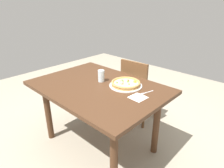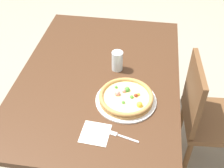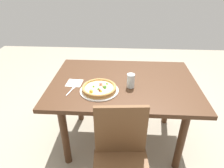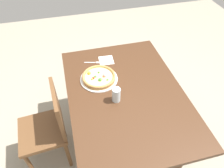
{
  "view_description": "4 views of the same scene",
  "coord_description": "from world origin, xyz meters",
  "px_view_note": "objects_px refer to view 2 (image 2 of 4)",
  "views": [
    {
      "loc": [
        -1.38,
        1.26,
        1.58
      ],
      "look_at": [
        -0.11,
        -0.09,
        0.77
      ],
      "focal_mm": 31.5,
      "sensor_mm": 36.0,
      "label": 1
    },
    {
      "loc": [
        -1.33,
        -0.28,
        1.88
      ],
      "look_at": [
        -0.11,
        -0.09,
        0.77
      ],
      "focal_mm": 45.73,
      "sensor_mm": 36.0,
      "label": 2
    },
    {
      "loc": [
        -0.01,
        -1.66,
        1.68
      ],
      "look_at": [
        -0.11,
        -0.09,
        0.77
      ],
      "focal_mm": 32.07,
      "sensor_mm": 36.0,
      "label": 3
    },
    {
      "loc": [
        1.15,
        -0.41,
        2.07
      ],
      "look_at": [
        -0.11,
        -0.09,
        0.77
      ],
      "focal_mm": 33.76,
      "sensor_mm": 36.0,
      "label": 4
    }
  ],
  "objects_px": {
    "napkin": "(95,133)",
    "fork": "(120,136)",
    "dining_table": "(100,86)",
    "plate": "(126,100)",
    "pizza": "(126,97)",
    "drinking_glass": "(117,61)",
    "chair_near": "(206,116)"
  },
  "relations": [
    {
      "from": "plate",
      "to": "fork",
      "type": "relative_size",
      "value": 2.07
    },
    {
      "from": "drinking_glass",
      "to": "plate",
      "type": "bearing_deg",
      "value": -162.32
    },
    {
      "from": "pizza",
      "to": "napkin",
      "type": "relative_size",
      "value": 2.15
    },
    {
      "from": "dining_table",
      "to": "plate",
      "type": "distance_m",
      "value": 0.3
    },
    {
      "from": "napkin",
      "to": "drinking_glass",
      "type": "bearing_deg",
      "value": -4.08
    },
    {
      "from": "chair_near",
      "to": "drinking_glass",
      "type": "distance_m",
      "value": 0.69
    },
    {
      "from": "fork",
      "to": "napkin",
      "type": "height_order",
      "value": "fork"
    },
    {
      "from": "chair_near",
      "to": "fork",
      "type": "xyz_separation_m",
      "value": [
        -0.45,
        0.51,
        0.27
      ]
    },
    {
      "from": "pizza",
      "to": "chair_near",
      "type": "bearing_deg",
      "value": -68.03
    },
    {
      "from": "dining_table",
      "to": "chair_near",
      "type": "distance_m",
      "value": 0.72
    },
    {
      "from": "chair_near",
      "to": "drinking_glass",
      "type": "height_order",
      "value": "chair_near"
    },
    {
      "from": "chair_near",
      "to": "napkin",
      "type": "bearing_deg",
      "value": -58.93
    },
    {
      "from": "drinking_glass",
      "to": "fork",
      "type": "bearing_deg",
      "value": -170.51
    },
    {
      "from": "pizza",
      "to": "fork",
      "type": "height_order",
      "value": "pizza"
    },
    {
      "from": "dining_table",
      "to": "fork",
      "type": "height_order",
      "value": "fork"
    },
    {
      "from": "plate",
      "to": "pizza",
      "type": "distance_m",
      "value": 0.03
    },
    {
      "from": "dining_table",
      "to": "plate",
      "type": "relative_size",
      "value": 4.07
    },
    {
      "from": "pizza",
      "to": "plate",
      "type": "bearing_deg",
      "value": 114.82
    },
    {
      "from": "napkin",
      "to": "fork",
      "type": "bearing_deg",
      "value": -88.34
    },
    {
      "from": "pizza",
      "to": "drinking_glass",
      "type": "relative_size",
      "value": 2.36
    },
    {
      "from": "plate",
      "to": "napkin",
      "type": "height_order",
      "value": "plate"
    },
    {
      "from": "fork",
      "to": "drinking_glass",
      "type": "bearing_deg",
      "value": -65.79
    },
    {
      "from": "fork",
      "to": "napkin",
      "type": "bearing_deg",
      "value": 16.38
    },
    {
      "from": "plate",
      "to": "chair_near",
      "type": "bearing_deg",
      "value": -68.03
    },
    {
      "from": "fork",
      "to": "napkin",
      "type": "xyz_separation_m",
      "value": [
        -0.0,
        0.12,
        -0.0
      ]
    },
    {
      "from": "dining_table",
      "to": "chair_near",
      "type": "relative_size",
      "value": 1.55
    },
    {
      "from": "drinking_glass",
      "to": "chair_near",
      "type": "bearing_deg",
      "value": -96.39
    },
    {
      "from": "plate",
      "to": "fork",
      "type": "distance_m",
      "value": 0.25
    },
    {
      "from": "plate",
      "to": "pizza",
      "type": "bearing_deg",
      "value": -65.18
    },
    {
      "from": "pizza",
      "to": "fork",
      "type": "relative_size",
      "value": 1.84
    },
    {
      "from": "dining_table",
      "to": "pizza",
      "type": "xyz_separation_m",
      "value": [
        -0.21,
        -0.19,
        0.13
      ]
    },
    {
      "from": "chair_near",
      "to": "napkin",
      "type": "height_order",
      "value": "chair_near"
    }
  ]
}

